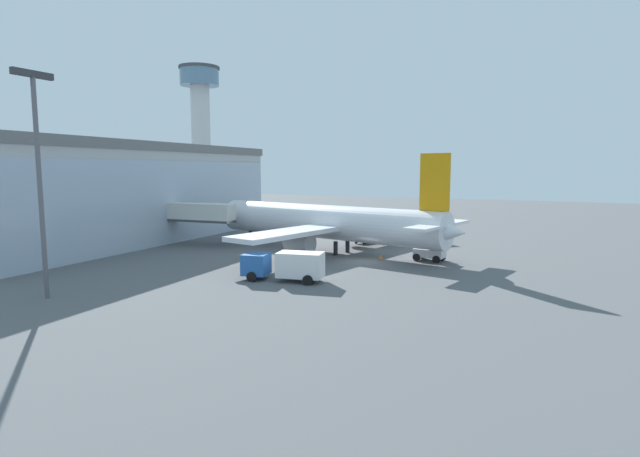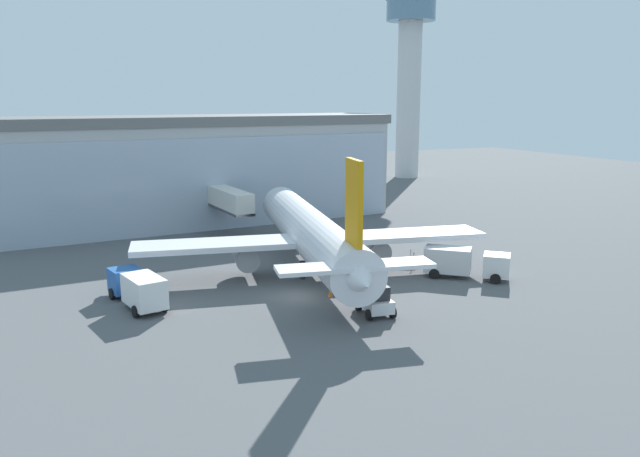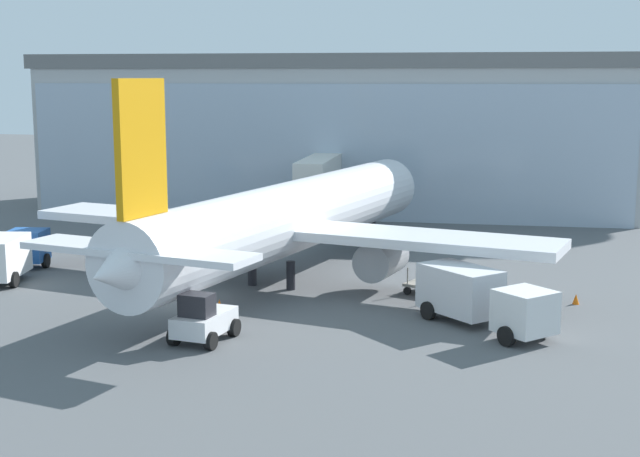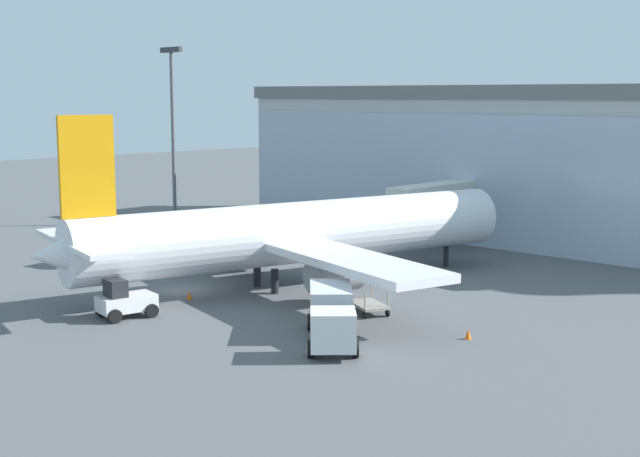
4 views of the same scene
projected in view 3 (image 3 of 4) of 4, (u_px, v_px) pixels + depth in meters
ground at (187, 303)px, 46.51m from camera, size 240.00×240.00×0.00m
terminal_building at (334, 133)px, 78.55m from camera, size 52.19×16.14×13.52m
jet_bridge at (323, 173)px, 69.85m from camera, size 3.11×12.86×5.51m
airplane at (287, 219)px, 51.07m from camera, size 31.74×34.96×11.59m
catering_truck at (10, 253)px, 51.96m from camera, size 3.66×7.59×2.65m
fuel_truck at (480, 297)px, 41.69m from camera, size 6.87×6.55×2.65m
baggage_cart at (432, 286)px, 48.05m from camera, size 3.19×2.52×1.50m
pushback_tug at (203, 320)px, 39.56m from camera, size 2.54×3.41×2.30m
safety_cone_nose at (219, 304)px, 45.03m from camera, size 0.36×0.36×0.55m
safety_cone_wingtip at (576, 299)px, 46.14m from camera, size 0.36×0.36×0.55m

